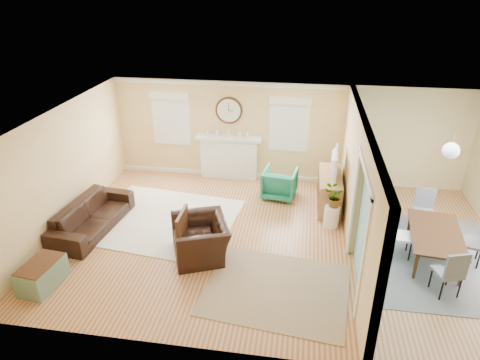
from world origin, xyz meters
name	(u,v)px	position (x,y,z in m)	size (l,w,h in m)	color
floor	(276,241)	(0.00, 0.00, 0.00)	(9.00, 9.00, 0.00)	brown
wall_back	(287,133)	(0.00, 3.00, 1.30)	(9.00, 0.02, 2.60)	tan
wall_front	(261,285)	(0.00, -3.00, 1.30)	(9.00, 0.02, 2.60)	tan
wall_left	(63,170)	(-4.50, 0.00, 1.30)	(0.02, 6.00, 2.60)	tan
ceiling	(281,121)	(0.00, 0.00, 2.60)	(9.00, 6.00, 0.02)	white
partition	(357,181)	(1.51, 0.28, 1.36)	(0.17, 6.00, 2.60)	tan
fireplace	(229,157)	(-1.50, 2.88, 0.60)	(1.70, 0.30, 1.17)	white
wall_clock	(229,110)	(-1.50, 2.97, 1.85)	(0.70, 0.07, 0.70)	#492614
window_left	(171,115)	(-3.05, 2.95, 1.66)	(1.05, 0.13, 1.42)	white
window_right	(289,121)	(0.05, 2.95, 1.66)	(1.05, 0.13, 1.42)	white
pendant	(451,151)	(3.00, 0.00, 2.20)	(0.30, 0.30, 0.55)	gold
rug_cream	(164,220)	(-2.56, 0.43, 0.01)	(3.10, 2.69, 0.02)	#F3EBCD
rug_jute	(276,289)	(0.13, -1.52, 0.01)	(2.46, 2.01, 0.01)	#9B8265
rug_grey	(432,258)	(3.07, -0.14, 0.01)	(2.56, 3.20, 0.01)	slate
sofa	(92,216)	(-3.95, -0.14, 0.32)	(2.20, 0.86, 0.64)	black
eames_chair	(201,239)	(-1.42, -0.71, 0.38)	(1.16, 1.01, 0.76)	black
green_chair	(280,183)	(-0.07, 1.96, 0.37)	(0.78, 0.81, 0.73)	#156E55
trunk	(42,275)	(-3.96, -2.05, 0.24)	(0.59, 0.88, 0.48)	slate
credenza	(329,191)	(1.11, 1.68, 0.40)	(0.51, 1.50, 0.80)	#A77B4D
tv	(331,163)	(1.09, 1.68, 1.10)	(1.04, 0.14, 0.60)	black
garden_stool	(331,216)	(1.14, 0.77, 0.24)	(0.33, 0.33, 0.48)	white
potted_plant	(334,197)	(1.14, 0.77, 0.72)	(0.42, 0.37, 0.47)	#337F33
dining_table	(435,246)	(3.07, -0.14, 0.29)	(1.67, 0.93, 0.59)	#492614
dining_chair_n	(424,208)	(3.06, 0.92, 0.54)	(0.46, 0.46, 0.92)	slate
dining_chair_s	(449,267)	(2.99, -1.16, 0.54)	(0.51, 0.51, 0.92)	slate
dining_chair_w	(403,232)	(2.43, -0.12, 0.54)	(0.43, 0.43, 0.92)	white
dining_chair_e	(473,239)	(3.68, -0.16, 0.54)	(0.50, 0.50, 0.91)	slate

